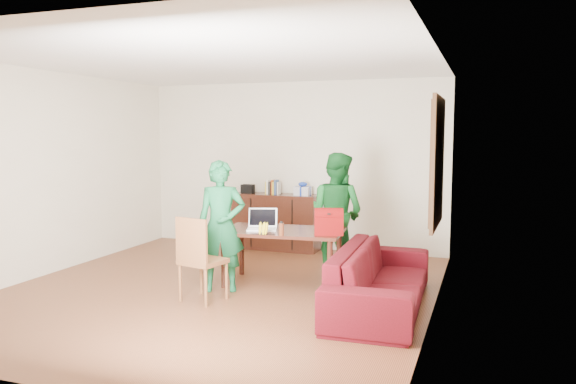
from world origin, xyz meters
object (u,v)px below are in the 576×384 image
at_px(sofa, 380,278).
at_px(table, 283,236).
at_px(person_far, 337,213).
at_px(chair, 202,276).
at_px(bottle, 281,229).
at_px(person_near, 221,226).
at_px(laptop, 262,226).
at_px(red_bag, 329,224).

bearing_deg(sofa, table, 65.71).
distance_m(table, person_far, 0.94).
bearing_deg(chair, sofa, 24.87).
bearing_deg(chair, bottle, 49.55).
height_order(person_near, laptop, person_near).
relative_size(chair, red_bag, 2.86).
height_order(person_far, laptop, person_far).
relative_size(table, chair, 1.60).
height_order(laptop, sofa, laptop).
bearing_deg(person_far, bottle, 92.64).
distance_m(person_near, laptop, 0.54).
bearing_deg(sofa, person_far, 30.26).
relative_size(person_far, red_bag, 4.84).
height_order(chair, sofa, chair).
bearing_deg(bottle, table, 108.29).
xyz_separation_m(red_bag, sofa, (0.69, -0.41, -0.49)).
bearing_deg(chair, table, 70.13).
bearing_deg(bottle, chair, -143.30).
bearing_deg(sofa, chair, 99.96).
bearing_deg(person_near, chair, -114.78).
bearing_deg(bottle, red_bag, 28.54).
relative_size(laptop, bottle, 2.48).
bearing_deg(table, chair, -128.08).
height_order(table, chair, chair).
relative_size(person_near, laptop, 3.72).
distance_m(chair, laptop, 1.04).
bearing_deg(chair, laptop, 79.26).
height_order(person_near, red_bag, person_near).
bearing_deg(chair, person_near, 100.71).
bearing_deg(person_near, red_bag, -5.77).
distance_m(laptop, bottle, 0.48).
relative_size(person_far, sofa, 0.73).
bearing_deg(person_near, sofa, -23.88).
distance_m(laptop, red_bag, 0.87).
xyz_separation_m(table, laptop, (-0.24, -0.09, 0.13)).
bearing_deg(red_bag, chair, -163.62).
xyz_separation_m(chair, person_near, (0.02, 0.45, 0.50)).
bearing_deg(person_far, sofa, 141.74).
bearing_deg(laptop, bottle, -57.28).
relative_size(person_near, bottle, 9.25).
distance_m(table, bottle, 0.45).
bearing_deg(bottle, sofa, -6.81).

